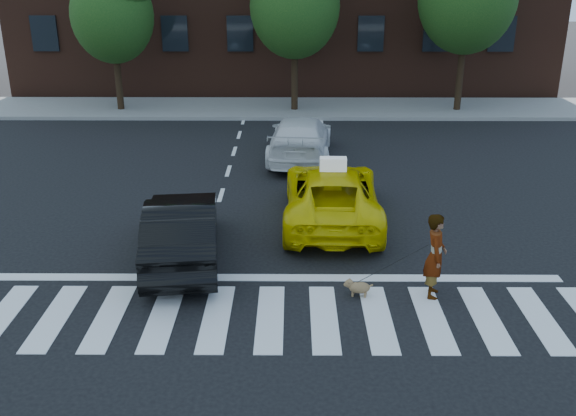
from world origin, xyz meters
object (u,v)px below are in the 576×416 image
at_px(taxi, 332,194).
at_px(dog, 357,287).
at_px(white_suv, 300,138).
at_px(woman, 435,256).
at_px(tree_left, 112,5).
at_px(black_sedan, 182,229).

height_order(taxi, dog, taxi).
xyz_separation_m(white_suv, woman, (2.51, -9.31, 0.16)).
xyz_separation_m(tree_left, black_sedan, (4.97, -14.50, -3.73)).
bearing_deg(white_suv, taxi, 102.30).
height_order(black_sedan, white_suv, black_sedan).
relative_size(taxi, white_suv, 1.05).
height_order(white_suv, dog, white_suv).
relative_size(woman, dog, 2.96).
distance_m(taxi, woman, 4.28).
distance_m(tree_left, black_sedan, 15.77).
distance_m(woman, dog, 1.63).
distance_m(tree_left, woman, 19.37).
bearing_deg(dog, white_suv, 110.12).
bearing_deg(tree_left, white_suv, -41.67).
relative_size(tree_left, woman, 3.77).
bearing_deg(taxi, woman, 116.01).
relative_size(black_sedan, dog, 7.43).
distance_m(tree_left, white_suv, 10.88).
relative_size(black_sedan, woman, 2.51).
relative_size(taxi, black_sedan, 1.16).
bearing_deg(taxi, dog, 95.67).
xyz_separation_m(tree_left, dog, (8.65, -16.14, -4.25)).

